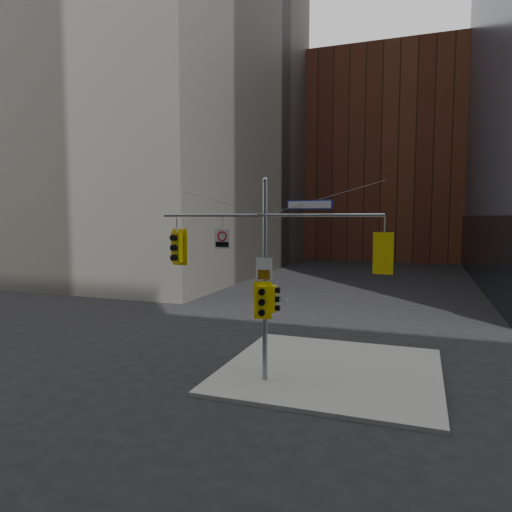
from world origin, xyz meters
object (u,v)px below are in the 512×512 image
Objects in this scene: traffic_light_east_arm at (384,253)px; regulatory_sign_arm at (222,238)px; traffic_light_pole_front at (262,301)px; signal_assembly at (265,261)px; traffic_light_pole_side at (274,299)px; traffic_light_west_arm at (177,247)px; street_sign_blade at (309,205)px.

regulatory_sign_arm is (-5.63, -0.02, 0.37)m from traffic_light_east_arm.
regulatory_sign_arm is (-1.62, 0.25, 2.14)m from traffic_light_pole_front.
traffic_light_east_arm is at bearing -9.30° from traffic_light_pole_front.
signal_assembly is 1.37m from traffic_light_pole_side.
regulatory_sign_arm reaches higher than traffic_light_pole_front.
traffic_light_pole_side is (-3.69, 0.01, -1.72)m from traffic_light_east_arm.
signal_assembly reaches higher than traffic_light_pole_side.
signal_assembly is 4.02m from traffic_light_east_arm.
signal_assembly is 1.79m from regulatory_sign_arm.
traffic_light_west_arm is 1.90m from regulatory_sign_arm.
traffic_light_pole_front reaches higher than traffic_light_pole_side.
traffic_light_pole_side is 0.43m from traffic_light_pole_front.
traffic_light_pole_side is at bearing -2.11° from regulatory_sign_arm.
signal_assembly reaches higher than regulatory_sign_arm.
traffic_light_pole_side is (0.32, 0.01, -1.34)m from signal_assembly.
traffic_light_pole_side is 3.50m from street_sign_blade.
signal_assembly is at bearing 5.28° from traffic_light_west_arm.
signal_assembly is 5.83× the size of traffic_light_west_arm.
traffic_light_pole_front is 0.84× the size of street_sign_blade.
signal_assembly is at bearing 89.99° from traffic_light_pole_side.
signal_assembly reaches higher than street_sign_blade.
regulatory_sign_arm reaches higher than traffic_light_east_arm.
traffic_light_pole_side is at bearing 5.42° from traffic_light_west_arm.
traffic_light_pole_front is (-4.01, -0.27, -1.77)m from traffic_light_east_arm.
street_sign_blade is 2.17× the size of regulatory_sign_arm.
regulatory_sign_arm reaches higher than traffic_light_west_arm.
traffic_light_pole_front is at bearing -11.60° from regulatory_sign_arm.
traffic_light_pole_front is at bearing 0.90° from traffic_light_west_arm.
street_sign_blade is (1.24, -0.01, 3.27)m from traffic_light_pole_side.
traffic_light_pole_side is 2.85m from regulatory_sign_arm.
regulatory_sign_arm is (-3.18, -0.02, -1.18)m from street_sign_blade.
traffic_light_pole_front is 3.68m from street_sign_blade.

